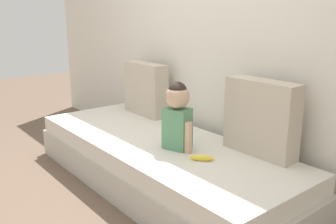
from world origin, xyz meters
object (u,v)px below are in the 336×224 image
Objects in this scene: banana at (202,158)px; couch at (159,162)px; throw_pillow_right at (261,118)px; throw_pillow_left at (146,89)px; toddler at (177,114)px.

couch is at bearing 176.09° from banana.
throw_pillow_right reaches higher than couch.
throw_pillow_right is (1.37, 0.00, 0.01)m from throw_pillow_left.
toddler reaches higher than couch.
throw_pillow_right is at bearing 68.55° from banana.
toddler is 0.38m from banana.
throw_pillow_left is at bearing 151.64° from couch.
throw_pillow_left is 1.03× the size of toddler.
couch is 0.91m from throw_pillow_right.
banana is (-0.16, -0.41, -0.24)m from throw_pillow_right.
throw_pillow_left reaches higher than toddler.
throw_pillow_right reaches higher than banana.
banana is at bearing -3.91° from couch.
toddler is at bearing 174.71° from banana.
banana reaches higher than couch.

